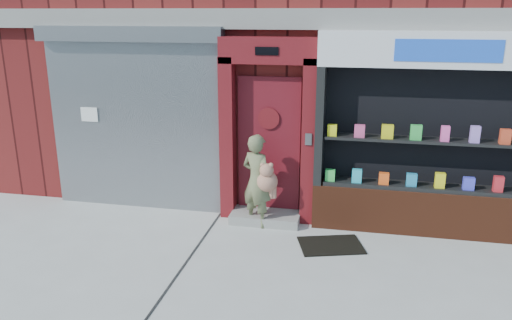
# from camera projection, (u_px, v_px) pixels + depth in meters

# --- Properties ---
(ground) EXTENTS (80.00, 80.00, 0.00)m
(ground) POSITION_uv_depth(u_px,v_px,m) (299.00, 279.00, 6.32)
(ground) COLOR #9E9E99
(ground) RESTS_ON ground
(shutter_bay) EXTENTS (3.10, 0.30, 3.04)m
(shutter_bay) POSITION_uv_depth(u_px,v_px,m) (135.00, 109.00, 8.21)
(shutter_bay) COLOR gray
(shutter_bay) RESTS_ON ground
(red_door_bay) EXTENTS (1.52, 0.58, 2.90)m
(red_door_bay) POSITION_uv_depth(u_px,v_px,m) (268.00, 131.00, 7.79)
(red_door_bay) COLOR #5E1015
(red_door_bay) RESTS_ON ground
(pharmacy_bay) EXTENTS (3.50, 0.41, 3.00)m
(pharmacy_bay) POSITION_uv_depth(u_px,v_px,m) (435.00, 146.00, 7.29)
(pharmacy_bay) COLOR #5B2715
(pharmacy_bay) RESTS_ON ground
(woman) EXTENTS (0.65, 0.57, 1.48)m
(woman) POSITION_uv_depth(u_px,v_px,m) (259.00, 181.00, 7.71)
(woman) COLOR #666B46
(woman) RESTS_ON ground
(doormat) EXTENTS (1.03, 0.85, 0.02)m
(doormat) POSITION_uv_depth(u_px,v_px,m) (331.00, 245.00, 7.21)
(doormat) COLOR black
(doormat) RESTS_ON ground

